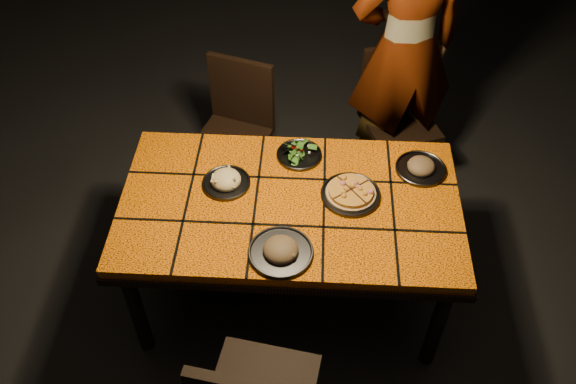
# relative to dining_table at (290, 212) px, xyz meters

# --- Properties ---
(room_shell) EXTENTS (6.04, 7.04, 3.08)m
(room_shell) POSITION_rel_dining_table_xyz_m (0.00, 0.00, 0.83)
(room_shell) COLOR black
(room_shell) RESTS_ON ground
(dining_table) EXTENTS (1.62, 0.92, 0.75)m
(dining_table) POSITION_rel_dining_table_xyz_m (0.00, 0.00, 0.00)
(dining_table) COLOR orange
(dining_table) RESTS_ON ground
(chair_far_left) EXTENTS (0.50, 0.50, 0.88)m
(chair_far_left) POSITION_rel_dining_table_xyz_m (-0.36, 0.84, -0.16)
(chair_far_left) COLOR black
(chair_far_left) RESTS_ON ground
(chair_far_right) EXTENTS (0.52, 0.52, 0.89)m
(chair_far_right) POSITION_rel_dining_table_xyz_m (0.60, 1.03, -0.16)
(chair_far_right) COLOR black
(chair_far_right) RESTS_ON ground
(diner) EXTENTS (0.77, 0.62, 1.84)m
(diner) POSITION_rel_dining_table_xyz_m (0.59, 1.04, 0.25)
(diner) COLOR brown
(diner) RESTS_ON ground
(plate_pizza) EXTENTS (0.33, 0.33, 0.04)m
(plate_pizza) POSITION_rel_dining_table_xyz_m (0.28, 0.05, 0.10)
(plate_pizza) COLOR #3D3C42
(plate_pizza) RESTS_ON dining_table
(plate_pasta) EXTENTS (0.23, 0.23, 0.08)m
(plate_pasta) POSITION_rel_dining_table_xyz_m (-0.31, 0.09, 0.10)
(plate_pasta) COLOR #3D3C42
(plate_pasta) RESTS_ON dining_table
(plate_salad) EXTENTS (0.23, 0.23, 0.07)m
(plate_salad) POSITION_rel_dining_table_xyz_m (0.03, 0.31, 0.10)
(plate_salad) COLOR #3D3C42
(plate_salad) RESTS_ON dining_table
(plate_mushroom_a) EXTENTS (0.29, 0.29, 0.09)m
(plate_mushroom_a) POSITION_rel_dining_table_xyz_m (-0.02, -0.31, 0.10)
(plate_mushroom_a) COLOR #3D3C42
(plate_mushroom_a) RESTS_ON dining_table
(plate_mushroom_b) EXTENTS (0.25, 0.25, 0.08)m
(plate_mushroom_b) POSITION_rel_dining_table_xyz_m (0.63, 0.24, 0.10)
(plate_mushroom_b) COLOR #3D3C42
(plate_mushroom_b) RESTS_ON dining_table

